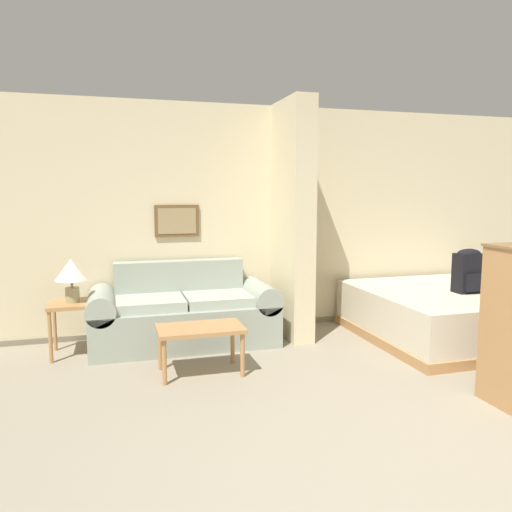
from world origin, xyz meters
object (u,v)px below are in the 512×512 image
bed (444,313)px  backpack (468,270)px  couch (184,314)px  coffee_table (200,333)px  table_lamp (71,272)px

bed → backpack: size_ratio=4.06×
couch → coffee_table: (0.02, -0.93, 0.05)m
table_lamp → bed: bearing=-7.3°
table_lamp → backpack: size_ratio=0.91×
coffee_table → bed: bed is taller
couch → table_lamp: (-1.10, -0.07, 0.51)m
couch → table_lamp: bearing=-176.2°
couch → bed: size_ratio=1.01×
coffee_table → bed: bearing=7.3°
backpack → table_lamp: bearing=170.4°
couch → coffee_table: couch is taller
bed → table_lamp: bearing=172.7°
couch → bed: couch is taller
couch → backpack: backpack is taller
table_lamp → couch: bearing=3.8°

